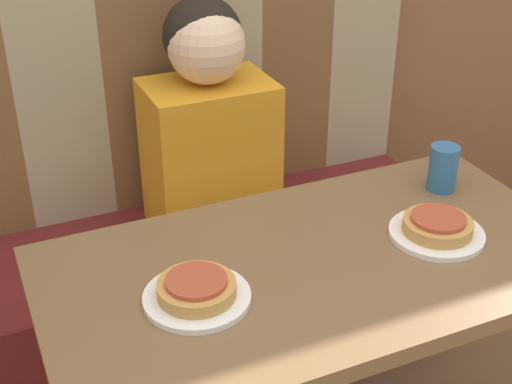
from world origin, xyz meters
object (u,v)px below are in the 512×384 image
Objects in this scene: drinking_cup at (443,168)px; pizza_right at (438,224)px; pizza_left at (196,287)px; plate_right at (436,234)px; plate_left at (197,297)px; person at (208,120)px.

pizza_right is at bearing -128.91° from drinking_cup.
plate_right is at bearing 0.00° from pizza_left.
pizza_right is (0.52, 0.00, 0.02)m from plate_left.
plate_right is 1.82× the size of drinking_cup.
pizza_right is at bearing 0.00° from plate_right.
person reaches higher than plate_right.
drinking_cup is (0.13, 0.16, 0.05)m from plate_right.
person is 5.84× the size of drinking_cup.
pizza_left is at bearing 0.00° from plate_left.
pizza_left is 1.33× the size of drinking_cup.
pizza_left reaches higher than plate_right.
plate_left is at bearing -166.04° from drinking_cup.
person is at bearing 129.98° from drinking_cup.
plate_right is 1.37× the size of pizza_right.
plate_left is 0.67m from drinking_cup.
drinking_cup reaches higher than pizza_right.
pizza_left is 1.00× the size of pizza_right.
pizza_left is 0.67m from drinking_cup.
plate_right is at bearing -128.91° from drinking_cup.
plate_right is 1.37× the size of pizza_left.
drinking_cup reaches higher than plate_right.
drinking_cup reaches higher than plate_left.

